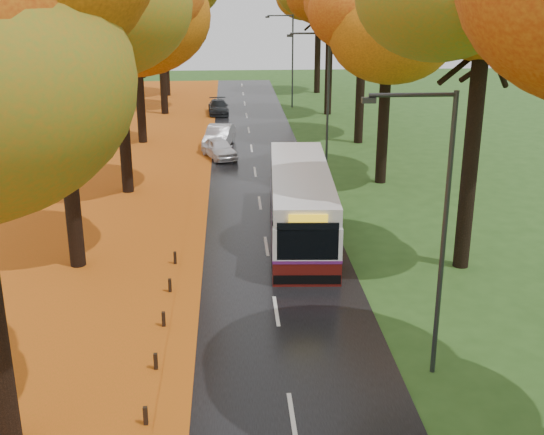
{
  "coord_description": "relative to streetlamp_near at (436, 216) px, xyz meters",
  "views": [
    {
      "loc": [
        -1.45,
        -8.67,
        10.51
      ],
      "look_at": [
        0.0,
        14.27,
        2.6
      ],
      "focal_mm": 45.0,
      "sensor_mm": 36.0,
      "label": 1
    }
  ],
  "objects": [
    {
      "name": "streetlamp_far",
      "position": [
        0.0,
        44.0,
        0.0
      ],
      "size": [
        2.45,
        0.18,
        8.0
      ],
      "color": "#333538",
      "rests_on": "ground"
    },
    {
      "name": "leaf_verge",
      "position": [
        -12.95,
        17.0,
        -4.7
      ],
      "size": [
        12.0,
        90.0,
        0.02
      ],
      "primitive_type": "cube",
      "color": "#96510D",
      "rests_on": "ground"
    },
    {
      "name": "road",
      "position": [
        -3.95,
        17.0,
        -4.69
      ],
      "size": [
        6.5,
        90.0,
        0.04
      ],
      "primitive_type": "cube",
      "color": "black",
      "rests_on": "ground"
    },
    {
      "name": "car_silver",
      "position": [
        -6.09,
        28.5,
        -3.94
      ],
      "size": [
        2.28,
        4.64,
        1.46
      ],
      "primitive_type": "imported",
      "rotation": [
        0.0,
        0.0,
        -0.17
      ],
      "color": "#999BA0",
      "rests_on": "road"
    },
    {
      "name": "leaf_drift",
      "position": [
        -7.0,
        17.0,
        -4.67
      ],
      "size": [
        0.9,
        90.0,
        0.01
      ],
      "primitive_type": "cube",
      "color": "#CC4F14",
      "rests_on": "road"
    },
    {
      "name": "car_white",
      "position": [
        -6.07,
        25.5,
        -4.05
      ],
      "size": [
        2.64,
        3.97,
        1.26
      ],
      "primitive_type": "imported",
      "rotation": [
        0.0,
        0.0,
        0.34
      ],
      "color": "silver",
      "rests_on": "road"
    },
    {
      "name": "streetlamp_mid",
      "position": [
        0.0,
        22.0,
        0.0
      ],
      "size": [
        2.45,
        0.18,
        8.0
      ],
      "color": "#333538",
      "rests_on": "ground"
    },
    {
      "name": "trees_right",
      "position": [
        3.24,
        18.91,
        4.98
      ],
      "size": [
        9.3,
        74.2,
        13.96
      ],
      "color": "black",
      "rests_on": "ground"
    },
    {
      "name": "streetlamp_near",
      "position": [
        0.0,
        0.0,
        0.0
      ],
      "size": [
        2.45,
        0.18,
        8.0
      ],
      "color": "#333538",
      "rests_on": "ground"
    },
    {
      "name": "trees_left",
      "position": [
        -11.13,
        19.06,
        4.82
      ],
      "size": [
        9.2,
        74.0,
        13.88
      ],
      "color": "black",
      "rests_on": "ground"
    },
    {
      "name": "bus",
      "position": [
        -2.38,
        11.35,
        -3.15
      ],
      "size": [
        3.15,
        11.2,
        2.91
      ],
      "rotation": [
        0.0,
        0.0,
        -0.06
      ],
      "color": "#50100C",
      "rests_on": "road"
    },
    {
      "name": "car_dark",
      "position": [
        -6.3,
        40.93,
        -4.09
      ],
      "size": [
        1.86,
        4.12,
        1.17
      ],
      "primitive_type": "imported",
      "rotation": [
        0.0,
        0.0,
        0.06
      ],
      "color": "black",
      "rests_on": "road"
    },
    {
      "name": "centre_line",
      "position": [
        -3.95,
        17.0,
        -4.67
      ],
      "size": [
        0.12,
        90.0,
        0.01
      ],
      "primitive_type": "cube",
      "color": "silver",
      "rests_on": "road"
    }
  ]
}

